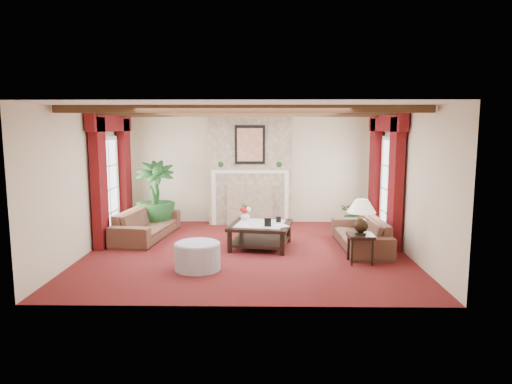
{
  "coord_description": "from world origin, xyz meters",
  "views": [
    {
      "loc": [
        0.31,
        -8.53,
        2.36
      ],
      "look_at": [
        0.17,
        0.4,
        1.09
      ],
      "focal_mm": 32.0,
      "sensor_mm": 36.0,
      "label": 1
    }
  ],
  "objects_px": {
    "sofa_left": "(147,219)",
    "coffee_table": "(260,235)",
    "ottoman": "(198,256)",
    "sofa_right": "(361,228)",
    "side_table": "(360,249)",
    "potted_palm": "(156,211)"
  },
  "relations": [
    {
      "from": "sofa_right",
      "to": "side_table",
      "type": "xyz_separation_m",
      "value": [
        -0.22,
        -1.02,
        -0.14
      ]
    },
    {
      "from": "sofa_left",
      "to": "potted_palm",
      "type": "relative_size",
      "value": 1.24
    },
    {
      "from": "coffee_table",
      "to": "ottoman",
      "type": "relative_size",
      "value": 1.51
    },
    {
      "from": "sofa_right",
      "to": "potted_palm",
      "type": "distance_m",
      "value": 4.67
    },
    {
      "from": "side_table",
      "to": "ottoman",
      "type": "xyz_separation_m",
      "value": [
        -2.79,
        -0.41,
        -0.04
      ]
    },
    {
      "from": "sofa_left",
      "to": "potted_palm",
      "type": "xyz_separation_m",
      "value": [
        0.02,
        0.77,
        0.03
      ]
    },
    {
      "from": "potted_palm",
      "to": "ottoman",
      "type": "distance_m",
      "value": 3.28
    },
    {
      "from": "sofa_right",
      "to": "side_table",
      "type": "relative_size",
      "value": 3.97
    },
    {
      "from": "sofa_right",
      "to": "ottoman",
      "type": "distance_m",
      "value": 3.34
    },
    {
      "from": "sofa_left",
      "to": "ottoman",
      "type": "distance_m",
      "value": 2.61
    },
    {
      "from": "coffee_table",
      "to": "ottoman",
      "type": "xyz_separation_m",
      "value": [
        -1.04,
        -1.44,
        -0.01
      ]
    },
    {
      "from": "potted_palm",
      "to": "ottoman",
      "type": "height_order",
      "value": "potted_palm"
    },
    {
      "from": "sofa_left",
      "to": "coffee_table",
      "type": "bearing_deg",
      "value": -99.73
    },
    {
      "from": "side_table",
      "to": "ottoman",
      "type": "bearing_deg",
      "value": -171.66
    },
    {
      "from": "side_table",
      "to": "ottoman",
      "type": "relative_size",
      "value": 0.68
    },
    {
      "from": "potted_palm",
      "to": "coffee_table",
      "type": "relative_size",
      "value": 1.53
    },
    {
      "from": "sofa_left",
      "to": "sofa_right",
      "type": "distance_m",
      "value": 4.49
    },
    {
      "from": "potted_palm",
      "to": "coffee_table",
      "type": "height_order",
      "value": "potted_palm"
    },
    {
      "from": "potted_palm",
      "to": "sofa_left",
      "type": "bearing_deg",
      "value": -91.15
    },
    {
      "from": "coffee_table",
      "to": "sofa_right",
      "type": "bearing_deg",
      "value": 9.29
    },
    {
      "from": "sofa_left",
      "to": "potted_palm",
      "type": "distance_m",
      "value": 0.77
    },
    {
      "from": "sofa_left",
      "to": "side_table",
      "type": "height_order",
      "value": "sofa_left"
    }
  ]
}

